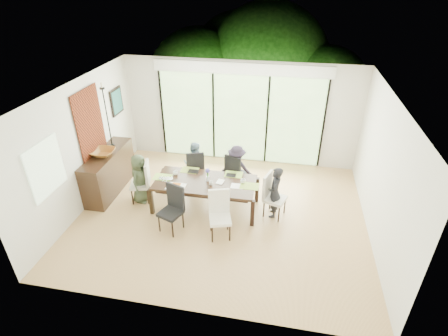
% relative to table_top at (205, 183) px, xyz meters
% --- Properties ---
extents(floor, '(6.00, 5.00, 0.01)m').
position_rel_table_top_xyz_m(floor, '(0.40, -0.17, -0.64)').
color(floor, '#9C6D3E').
rests_on(floor, ground).
extents(ceiling, '(6.00, 5.00, 0.01)m').
position_rel_table_top_xyz_m(ceiling, '(0.40, -0.17, 2.07)').
color(ceiling, white).
rests_on(ceiling, wall_back).
extents(wall_back, '(6.00, 0.02, 2.70)m').
position_rel_table_top_xyz_m(wall_back, '(0.40, 2.34, 0.71)').
color(wall_back, beige).
rests_on(wall_back, floor).
extents(wall_front, '(6.00, 0.02, 2.70)m').
position_rel_table_top_xyz_m(wall_front, '(0.40, -2.68, 0.71)').
color(wall_front, silver).
rests_on(wall_front, floor).
extents(wall_left, '(0.02, 5.00, 2.70)m').
position_rel_table_top_xyz_m(wall_left, '(-2.61, -0.17, 0.71)').
color(wall_left, silver).
rests_on(wall_left, floor).
extents(wall_right, '(0.02, 5.00, 2.70)m').
position_rel_table_top_xyz_m(wall_right, '(3.41, -0.17, 0.71)').
color(wall_right, silver).
rests_on(wall_right, floor).
extents(glass_doors, '(4.20, 0.02, 2.30)m').
position_rel_table_top_xyz_m(glass_doors, '(0.40, 2.30, 0.56)').
color(glass_doors, '#598C3F').
rests_on(glass_doors, wall_back).
extents(blinds_header, '(4.40, 0.06, 0.28)m').
position_rel_table_top_xyz_m(blinds_header, '(0.40, 2.29, 1.86)').
color(blinds_header, white).
rests_on(blinds_header, wall_back).
extents(mullion_a, '(0.05, 0.04, 2.30)m').
position_rel_table_top_xyz_m(mullion_a, '(-1.70, 2.29, 0.56)').
color(mullion_a, black).
rests_on(mullion_a, wall_back).
extents(mullion_b, '(0.05, 0.04, 2.30)m').
position_rel_table_top_xyz_m(mullion_b, '(-0.30, 2.29, 0.56)').
color(mullion_b, black).
rests_on(mullion_b, wall_back).
extents(mullion_c, '(0.05, 0.04, 2.30)m').
position_rel_table_top_xyz_m(mullion_c, '(1.10, 2.29, 0.56)').
color(mullion_c, black).
rests_on(mullion_c, wall_back).
extents(mullion_d, '(0.05, 0.04, 2.30)m').
position_rel_table_top_xyz_m(mullion_d, '(2.50, 2.29, 0.56)').
color(mullion_d, black).
rests_on(mullion_d, wall_back).
extents(side_window, '(0.02, 0.90, 1.00)m').
position_rel_table_top_xyz_m(side_window, '(-2.57, -1.37, 0.86)').
color(side_window, '#8CAD7F').
rests_on(side_window, wall_left).
extents(deck, '(6.00, 1.80, 0.10)m').
position_rel_table_top_xyz_m(deck, '(0.40, 3.23, -0.69)').
color(deck, brown).
rests_on(deck, ground).
extents(rail_top, '(6.00, 0.08, 0.06)m').
position_rel_table_top_xyz_m(rail_top, '(0.40, 4.03, -0.09)').
color(rail_top, brown).
rests_on(rail_top, deck).
extents(foliage_left, '(3.20, 3.20, 3.20)m').
position_rel_table_top_xyz_m(foliage_left, '(-1.40, 5.03, 0.80)').
color(foliage_left, '#14380F').
rests_on(foliage_left, ground).
extents(foliage_mid, '(4.00, 4.00, 4.00)m').
position_rel_table_top_xyz_m(foliage_mid, '(0.80, 5.63, 1.16)').
color(foliage_mid, '#14380F').
rests_on(foliage_mid, ground).
extents(foliage_right, '(2.80, 2.80, 2.80)m').
position_rel_table_top_xyz_m(foliage_right, '(2.60, 4.83, 0.62)').
color(foliage_right, '#14380F').
rests_on(foliage_right, ground).
extents(foliage_far, '(3.60, 3.60, 3.60)m').
position_rel_table_top_xyz_m(foliage_far, '(-0.20, 6.33, 0.98)').
color(foliage_far, '#14380F').
rests_on(foliage_far, ground).
extents(table_top, '(2.13, 0.98, 0.05)m').
position_rel_table_top_xyz_m(table_top, '(0.00, 0.00, 0.00)').
color(table_top, black).
rests_on(table_top, floor).
extents(table_apron, '(1.96, 0.80, 0.09)m').
position_rel_table_top_xyz_m(table_apron, '(0.00, 0.00, -0.08)').
color(table_apron, black).
rests_on(table_apron, floor).
extents(table_leg_fl, '(0.08, 0.08, 0.61)m').
position_rel_table_top_xyz_m(table_leg_fl, '(-1.08, -0.43, -0.33)').
color(table_leg_fl, black).
rests_on(table_leg_fl, floor).
extents(table_leg_fr, '(0.08, 0.08, 0.61)m').
position_rel_table_top_xyz_m(table_leg_fr, '(1.08, -0.43, -0.33)').
color(table_leg_fr, black).
rests_on(table_leg_fr, floor).
extents(table_leg_bl, '(0.08, 0.08, 0.61)m').
position_rel_table_top_xyz_m(table_leg_bl, '(-1.08, 0.43, -0.33)').
color(table_leg_bl, black).
rests_on(table_leg_bl, floor).
extents(table_leg_br, '(0.08, 0.08, 0.61)m').
position_rel_table_top_xyz_m(table_leg_br, '(1.08, 0.43, -0.33)').
color(table_leg_br, black).
rests_on(table_leg_br, floor).
extents(chair_left_end, '(0.50, 0.50, 0.98)m').
position_rel_table_top_xyz_m(chair_left_end, '(-1.50, 0.00, -0.15)').
color(chair_left_end, beige).
rests_on(chair_left_end, floor).
extents(chair_right_end, '(0.52, 0.52, 0.98)m').
position_rel_table_top_xyz_m(chair_right_end, '(1.50, 0.00, -0.15)').
color(chair_right_end, silver).
rests_on(chair_right_end, floor).
extents(chair_far_left, '(0.52, 0.52, 0.98)m').
position_rel_table_top_xyz_m(chair_far_left, '(-0.45, 0.85, -0.15)').
color(chair_far_left, black).
rests_on(chair_far_left, floor).
extents(chair_far_right, '(0.53, 0.53, 0.98)m').
position_rel_table_top_xyz_m(chair_far_right, '(0.55, 0.85, -0.15)').
color(chair_far_right, black).
rests_on(chair_far_right, floor).
extents(chair_near_left, '(0.53, 0.53, 0.98)m').
position_rel_table_top_xyz_m(chair_near_left, '(-0.50, -0.87, -0.15)').
color(chair_near_left, black).
rests_on(chair_near_left, floor).
extents(chair_near_right, '(0.51, 0.51, 0.98)m').
position_rel_table_top_xyz_m(chair_near_right, '(0.50, -0.87, -0.15)').
color(chair_near_right, white).
rests_on(chair_near_right, floor).
extents(person_left_end, '(0.40, 0.58, 1.15)m').
position_rel_table_top_xyz_m(person_left_end, '(-1.48, 0.00, -0.07)').
color(person_left_end, '#38442D').
rests_on(person_left_end, floor).
extents(person_right_end, '(0.35, 0.55, 1.15)m').
position_rel_table_top_xyz_m(person_right_end, '(1.48, 0.00, -0.07)').
color(person_right_end, black).
rests_on(person_right_end, floor).
extents(person_far_left, '(0.56, 0.37, 1.15)m').
position_rel_table_top_xyz_m(person_far_left, '(-0.45, 0.83, -0.07)').
color(person_far_left, slate).
rests_on(person_far_left, floor).
extents(person_far_right, '(0.55, 0.37, 1.15)m').
position_rel_table_top_xyz_m(person_far_right, '(0.55, 0.83, -0.07)').
color(person_far_right, black).
rests_on(person_far_right, floor).
extents(placemat_left, '(0.39, 0.28, 0.01)m').
position_rel_table_top_xyz_m(placemat_left, '(-0.95, 0.00, 0.03)').
color(placemat_left, '#90BB42').
rests_on(placemat_left, table_top).
extents(placemat_right, '(0.39, 0.28, 0.01)m').
position_rel_table_top_xyz_m(placemat_right, '(0.95, 0.00, 0.03)').
color(placemat_right, '#87A53B').
rests_on(placemat_right, table_top).
extents(placemat_far_l, '(0.39, 0.28, 0.01)m').
position_rel_table_top_xyz_m(placemat_far_l, '(-0.45, 0.40, 0.03)').
color(placemat_far_l, '#8BA039').
rests_on(placemat_far_l, table_top).
extents(placemat_far_r, '(0.39, 0.28, 0.01)m').
position_rel_table_top_xyz_m(placemat_far_r, '(0.55, 0.40, 0.03)').
color(placemat_far_r, '#89AE3E').
rests_on(placemat_far_r, table_top).
extents(placemat_paper, '(0.39, 0.28, 0.01)m').
position_rel_table_top_xyz_m(placemat_paper, '(-0.55, -0.30, 0.03)').
color(placemat_paper, white).
rests_on(placemat_paper, table_top).
extents(tablet_far_l, '(0.23, 0.16, 0.01)m').
position_rel_table_top_xyz_m(tablet_far_l, '(-0.35, 0.35, 0.04)').
color(tablet_far_l, black).
rests_on(tablet_far_l, table_top).
extents(tablet_far_r, '(0.21, 0.15, 0.01)m').
position_rel_table_top_xyz_m(tablet_far_r, '(0.50, 0.35, 0.04)').
color(tablet_far_r, black).
rests_on(tablet_far_r, table_top).
extents(papers, '(0.27, 0.20, 0.00)m').
position_rel_table_top_xyz_m(papers, '(0.70, -0.05, 0.03)').
color(papers, white).
rests_on(papers, table_top).
extents(platter_base, '(0.23, 0.23, 0.02)m').
position_rel_table_top_xyz_m(platter_base, '(-0.55, -0.30, 0.04)').
color(platter_base, white).
rests_on(platter_base, table_top).
extents(platter_snacks, '(0.18, 0.18, 0.01)m').
position_rel_table_top_xyz_m(platter_snacks, '(-0.55, -0.30, 0.06)').
color(platter_snacks, '#CA6217').
rests_on(platter_snacks, table_top).
extents(vase, '(0.07, 0.07, 0.11)m').
position_rel_table_top_xyz_m(vase, '(0.05, 0.05, 0.08)').
color(vase, silver).
rests_on(vase, table_top).
extents(hyacinth_stems, '(0.04, 0.04, 0.14)m').
position_rel_table_top_xyz_m(hyacinth_stems, '(0.05, 0.05, 0.19)').
color(hyacinth_stems, '#337226').
rests_on(hyacinth_stems, table_top).
extents(hyacinth_blooms, '(0.10, 0.10, 0.10)m').
position_rel_table_top_xyz_m(hyacinth_blooms, '(0.05, 0.05, 0.28)').
color(hyacinth_blooms, '#5449B7').
rests_on(hyacinth_blooms, table_top).
extents(laptop, '(0.31, 0.21, 0.02)m').
position_rel_table_top_xyz_m(laptop, '(-0.85, -0.10, 0.04)').
color(laptop, silver).
rests_on(laptop, table_top).
extents(cup_a, '(0.14, 0.14, 0.09)m').
position_rel_table_top_xyz_m(cup_a, '(-0.70, 0.15, 0.07)').
color(cup_a, white).
rests_on(cup_a, table_top).
extents(cup_b, '(0.12, 0.12, 0.08)m').
position_rel_table_top_xyz_m(cup_b, '(0.15, -0.10, 0.07)').
color(cup_b, white).
rests_on(cup_b, table_top).
extents(cup_c, '(0.13, 0.13, 0.09)m').
position_rel_table_top_xyz_m(cup_c, '(0.80, 0.10, 0.07)').
color(cup_c, white).
rests_on(cup_c, table_top).
extents(book, '(0.18, 0.22, 0.02)m').
position_rel_table_top_xyz_m(book, '(0.25, 0.05, 0.03)').
color(book, white).
rests_on(book, table_top).
extents(sideboard, '(0.49, 1.75, 0.98)m').
position_rel_table_top_xyz_m(sideboard, '(-2.36, 0.26, -0.15)').
color(sideboard, black).
rests_on(sideboard, floor).
extents(bowl, '(0.52, 0.52, 0.13)m').
position_rel_table_top_xyz_m(bowl, '(-2.36, 0.16, 0.41)').
color(bowl, brown).
rests_on(bowl, sideboard).
extents(candlestick_base, '(0.11, 0.11, 0.04)m').
position_rel_table_top_xyz_m(candlestick_base, '(-2.36, 0.61, 0.36)').
color(candlestick_base, black).
rests_on(candlestick_base, sideboard).
extents(candlestick_shaft, '(0.03, 0.03, 1.36)m').
position_rel_table_top_xyz_m(candlestick_shaft, '(-2.36, 0.61, 1.05)').
color(candlestick_shaft, black).
rests_on(candlestick_shaft, sideboard).
extents(candlestick_pan, '(0.11, 0.11, 0.03)m').
position_rel_table_top_xyz_m(candlestick_pan, '(-2.36, 0.61, 1.73)').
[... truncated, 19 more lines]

